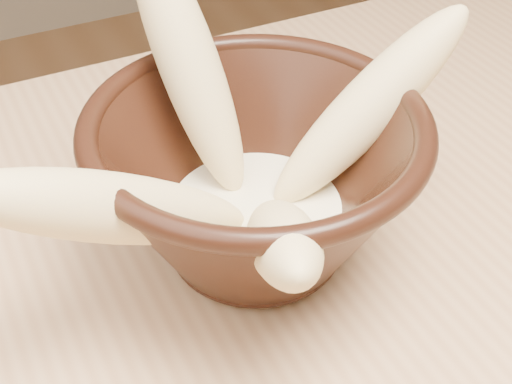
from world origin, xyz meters
TOP-DOWN VIEW (x-y plane):
  - bowl at (0.08, 0.11)m, footprint 0.20×0.20m
  - milk_puddle at (0.08, 0.11)m, footprint 0.11×0.11m
  - banana_upright at (0.06, 0.17)m, footprint 0.07×0.13m
  - banana_left at (-0.01, 0.09)m, footprint 0.18×0.06m
  - banana_right at (0.15, 0.11)m, footprint 0.15×0.04m
  - banana_front at (0.06, 0.04)m, footprint 0.09×0.14m

SIDE VIEW (x-z plane):
  - milk_puddle at x=0.08m, z-range 0.78..0.79m
  - bowl at x=0.08m, z-range 0.76..0.87m
  - banana_front at x=0.06m, z-range 0.78..0.88m
  - banana_left at x=-0.01m, z-range 0.78..0.91m
  - banana_right at x=0.15m, z-range 0.78..0.91m
  - banana_upright at x=0.06m, z-range 0.78..0.95m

